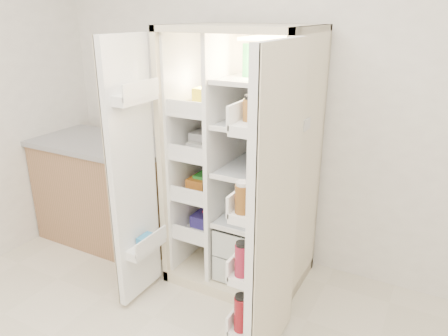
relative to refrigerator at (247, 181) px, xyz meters
The scene contains 5 objects.
wall_back 0.71m from the refrigerator, 66.43° to the left, with size 4.00×0.02×2.70m, color white.
refrigerator is the anchor object (origin of this frame).
freezer_door 0.81m from the refrigerator, 130.58° to the right, with size 0.15×0.40×1.72m.
fridge_door 0.85m from the refrigerator, 56.32° to the right, with size 0.17×0.58×1.72m.
kitchen_counter 1.28m from the refrigerator, behind, with size 1.22×0.65×0.88m.
Camera 1 is at (1.03, -0.88, 1.87)m, focal length 34.00 mm.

